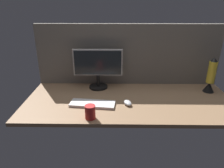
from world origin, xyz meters
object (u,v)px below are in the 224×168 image
object	(u,v)px
keyboard	(93,104)
lava_lamp	(211,78)
mug_red_plastic	(90,112)
monitor	(98,67)
mouse	(128,103)

from	to	relation	value
keyboard	lava_lamp	distance (cm)	111.51
mug_red_plastic	lava_lamp	bearing A→B (deg)	24.71
monitor	lava_lamp	xyz separation A→B (cm)	(104.99, -8.51, -7.58)
mouse	mug_red_plastic	distance (cm)	35.86
monitor	mug_red_plastic	size ratio (longest dim) A/B	4.52
keyboard	monitor	bearing A→B (deg)	93.18
monitor	keyboard	bearing A→B (deg)	-93.21
monitor	lava_lamp	bearing A→B (deg)	-4.64
monitor	keyboard	xyz separation A→B (cm)	(-2.07, -36.88, -20.60)
mouse	lava_lamp	size ratio (longest dim) A/B	0.29
monitor	mouse	world-z (taller)	monitor
keyboard	mouse	world-z (taller)	mouse
lava_lamp	mug_red_plastic	bearing A→B (deg)	-155.29
mouse	mug_red_plastic	size ratio (longest dim) A/B	0.92
keyboard	lava_lamp	world-z (taller)	lava_lamp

